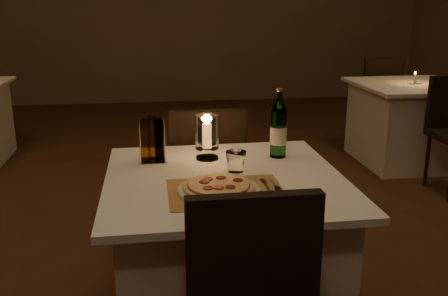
{
  "coord_description": "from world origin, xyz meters",
  "views": [
    {
      "loc": [
        -0.08,
        -2.49,
        1.45
      ],
      "look_at": [
        0.21,
        -0.5,
        0.86
      ],
      "focal_mm": 40.0,
      "sensor_mm": 36.0,
      "label": 1
    }
  ],
  "objects": [
    {
      "name": "tumbler",
      "position": [
        0.27,
        -0.46,
        0.78
      ],
      "size": [
        0.09,
        0.09,
        0.09
      ],
      "primitive_type": null,
      "color": "white",
      "rests_on": "main_table"
    },
    {
      "name": "fork",
      "position": [
        0.36,
        -0.67,
        0.75
      ],
      "size": [
        0.02,
        0.18,
        0.0
      ],
      "color": "silver",
      "rests_on": "placemat"
    },
    {
      "name": "plate",
      "position": [
        0.16,
        -0.7,
        0.75
      ],
      "size": [
        0.32,
        0.32,
        0.01
      ],
      "primitive_type": "cylinder",
      "color": "white",
      "rests_on": "placemat"
    },
    {
      "name": "pizza",
      "position": [
        0.16,
        -0.7,
        0.77
      ],
      "size": [
        0.28,
        0.28,
        0.02
      ],
      "color": "#D8B77F",
      "rests_on": "plate"
    },
    {
      "name": "placemat",
      "position": [
        0.19,
        -0.7,
        0.74
      ],
      "size": [
        0.45,
        0.34,
        0.0
      ],
      "primitive_type": "cube",
      "color": "#AB7B3B",
      "rests_on": "main_table"
    },
    {
      "name": "cruet_caddy",
      "position": [
        -0.09,
        -0.27,
        0.84
      ],
      "size": [
        0.12,
        0.12,
        0.21
      ],
      "color": "white",
      "rests_on": "main_table"
    },
    {
      "name": "main_table",
      "position": [
        0.21,
        -0.52,
        0.37
      ],
      "size": [
        1.0,
        1.0,
        0.74
      ],
      "color": "white",
      "rests_on": "ground"
    },
    {
      "name": "knife",
      "position": [
        0.39,
        -0.73,
        0.75
      ],
      "size": [
        0.02,
        0.22,
        0.01
      ],
      "color": "black",
      "rests_on": "placemat"
    },
    {
      "name": "floor",
      "position": [
        0.0,
        0.0,
        -0.01
      ],
      "size": [
        8.0,
        10.0,
        0.02
      ],
      "primitive_type": "cube",
      "color": "#4C2A18",
      "rests_on": "ground"
    },
    {
      "name": "neighbor_table_right",
      "position": [
        2.27,
        1.7,
        0.37
      ],
      "size": [
        1.0,
        1.0,
        0.74
      ],
      "color": "white",
      "rests_on": "ground"
    },
    {
      "name": "chair_far",
      "position": [
        0.21,
        0.19,
        0.55
      ],
      "size": [
        0.42,
        0.42,
        0.9
      ],
      "color": "black",
      "rests_on": "ground"
    },
    {
      "name": "neighbor_candle_right",
      "position": [
        2.27,
        1.7,
        0.79
      ],
      "size": [
        0.03,
        0.03,
        0.11
      ],
      "color": "white",
      "rests_on": "neighbor_table_right"
    },
    {
      "name": "water_bottle",
      "position": [
        0.5,
        -0.28,
        0.87
      ],
      "size": [
        0.08,
        0.08,
        0.33
      ],
      "color": "#609A53",
      "rests_on": "main_table"
    },
    {
      "name": "hurricane_candle",
      "position": [
        0.16,
        -0.27,
        0.86
      ],
      "size": [
        0.11,
        0.11,
        0.21
      ],
      "color": "white",
      "rests_on": "main_table"
    },
    {
      "name": "neighbor_chair_rb",
      "position": [
        2.27,
        2.41,
        0.55
      ],
      "size": [
        0.42,
        0.42,
        0.9
      ],
      "color": "black",
      "rests_on": "ground"
    }
  ]
}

